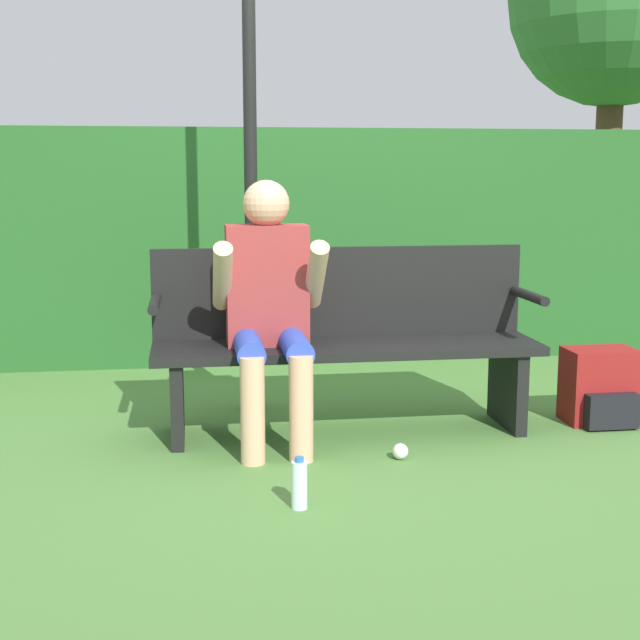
% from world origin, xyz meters
% --- Properties ---
extents(ground_plane, '(40.00, 40.00, 0.00)m').
position_xyz_m(ground_plane, '(0.00, 0.00, 0.00)').
color(ground_plane, '#4C7A38').
extents(hedge_back, '(12.00, 0.37, 1.58)m').
position_xyz_m(hedge_back, '(0.00, 1.81, 0.79)').
color(hedge_back, '#235623').
rests_on(hedge_back, ground).
extents(park_bench, '(1.91, 0.48, 0.91)m').
position_xyz_m(park_bench, '(0.00, 0.07, 0.47)').
color(park_bench, black).
rests_on(park_bench, ground).
extents(person_seated, '(0.53, 0.63, 1.26)m').
position_xyz_m(person_seated, '(-0.39, -0.06, 0.70)').
color(person_seated, '#993333').
rests_on(person_seated, ground).
extents(backpack, '(0.36, 0.32, 0.39)m').
position_xyz_m(backpack, '(1.34, -0.01, 0.18)').
color(backpack, maroon).
rests_on(backpack, ground).
extents(water_bottle, '(0.06, 0.06, 0.21)m').
position_xyz_m(water_bottle, '(-0.36, -0.98, 0.10)').
color(water_bottle, silver).
rests_on(water_bottle, ground).
extents(signpost, '(0.41, 0.09, 2.90)m').
position_xyz_m(signpost, '(-0.43, 0.52, 1.62)').
color(signpost, black).
rests_on(signpost, ground).
extents(tree, '(2.41, 2.41, 4.42)m').
position_xyz_m(tree, '(4.07, 5.68, 3.19)').
color(tree, '#4C3823').
rests_on(tree, ground).
extents(litter_crumple, '(0.07, 0.07, 0.07)m').
position_xyz_m(litter_crumple, '(0.17, -0.46, 0.04)').
color(litter_crumple, silver).
rests_on(litter_crumple, ground).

